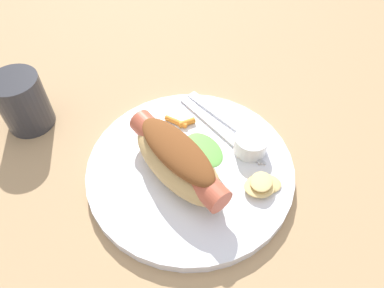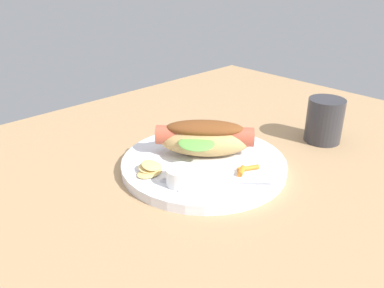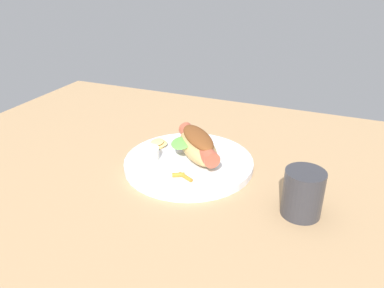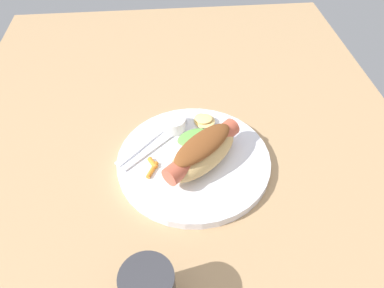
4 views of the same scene
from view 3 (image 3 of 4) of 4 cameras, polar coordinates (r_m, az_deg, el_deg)
name	(u,v)px [view 3 (image 3 of 4)]	position (r cm, az deg, el deg)	size (l,w,h in cm)	color
ground_plane	(174,171)	(79.84, -2.74, -4.15)	(120.00, 90.00, 1.80)	tan
plate	(189,163)	(79.41, -0.50, -2.89)	(27.42, 27.42, 1.60)	white
hot_dog	(198,145)	(78.19, 0.86, -0.11)	(14.90, 15.53, 6.04)	tan
sauce_ramekin	(149,154)	(79.15, -6.69, -1.47)	(4.53, 4.53, 2.58)	white
fork	(158,170)	(75.17, -5.23, -3.93)	(11.82, 12.84, 0.40)	silver
knife	(151,174)	(73.77, -6.33, -4.64)	(13.80, 1.40, 0.36)	silver
chips_pile	(157,144)	(84.56, -5.43, 0.00)	(5.11, 4.45, 1.70)	#E4C175
carrot_garnish	(182,176)	(72.36, -1.52, -4.92)	(4.60, 2.26, 0.86)	orange
drinking_cup	(303,193)	(66.04, 16.67, -7.25)	(6.82, 6.82, 8.40)	#333338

